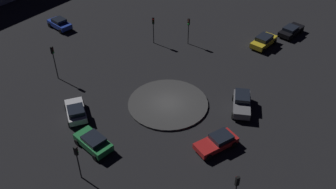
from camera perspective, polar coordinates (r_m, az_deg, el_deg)
The scene contains 14 objects.
ground_plane at distance 40.61m, azimuth 0.00°, elevation -1.50°, with size 114.49×114.49×0.00m, color black.
roundabout_island at distance 40.54m, azimuth 0.00°, elevation -1.39°, with size 8.85×8.85×0.20m, color #383838.
car_yellow at distance 52.31m, azimuth 14.65°, elevation 8.06°, with size 2.84×4.64×1.53m.
car_blue at distance 57.49m, azimuth -16.49°, elevation 10.53°, with size 4.23×2.58×1.54m.
car_grey at distance 40.27m, azimuth 11.39°, elevation -1.26°, with size 4.22×4.28×1.60m.
car_silver at distance 39.68m, azimuth -14.10°, elevation -2.54°, with size 4.26×3.02×1.49m.
car_red at distance 35.59m, azimuth 7.64°, elevation -7.30°, with size 2.32×4.34×1.32m.
car_green at distance 35.93m, azimuth -11.51°, elevation -7.20°, with size 4.23×2.60×1.41m.
car_black at distance 56.34m, azimuth 18.56°, elevation 9.43°, with size 2.67×4.76×1.33m.
traffic_light_southeast at distance 50.47m, azimuth -2.30°, elevation 10.70°, with size 0.40×0.37×3.86m.
traffic_light_west at distance 29.53m, azimuth 10.53°, elevation -13.90°, with size 0.39×0.35×3.99m.
traffic_light_north at distance 32.19m, azimuth -13.93°, elevation -9.26°, with size 0.35×0.39×3.82m.
traffic_light_southeast_near at distance 50.36m, azimuth 3.20°, elevation 10.55°, with size 0.38×0.39×3.79m.
traffic_light_northeast at distance 44.82m, azimuth -17.34°, elevation 5.67°, with size 0.40×0.37×4.40m.
Camera 1 is at (-25.20, 18.77, 25.72)m, focal length 39.27 mm.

